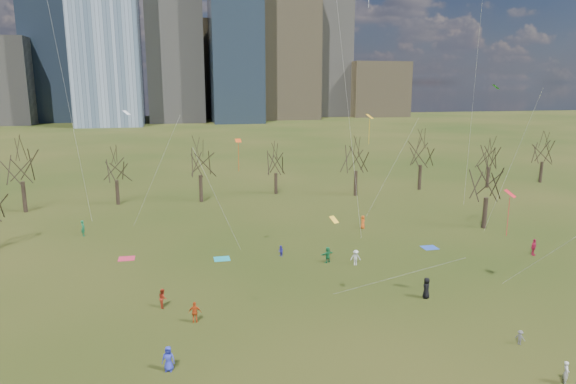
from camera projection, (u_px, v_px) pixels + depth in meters
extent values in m
plane|color=black|center=(322.00, 310.00, 40.16)|extent=(500.00, 500.00, 0.00)
cube|color=slate|center=(173.00, 12.00, 224.04)|extent=(24.00, 24.00, 95.00)
cube|color=#726347|center=(286.00, 43.00, 247.41)|extent=(28.00, 28.00, 72.00)
cube|color=#384C66|center=(56.00, 48.00, 230.29)|extent=(25.00, 25.00, 65.00)
cube|color=slate|center=(327.00, 60.00, 268.56)|extent=(22.00, 22.00, 58.00)
cube|color=#726347|center=(200.00, 70.00, 265.14)|extent=(30.00, 30.00, 48.00)
cube|color=#726347|center=(374.00, 89.00, 272.32)|extent=(30.00, 28.00, 28.00)
cylinder|color=black|center=(24.00, 197.00, 70.24)|extent=(0.55, 0.55, 4.28)
cylinder|color=black|center=(117.00, 192.00, 74.80)|extent=(0.52, 0.52, 3.60)
cylinder|color=black|center=(201.00, 188.00, 76.38)|extent=(0.54, 0.54, 4.05)
cylinder|color=black|center=(276.00, 183.00, 81.90)|extent=(0.51, 0.51, 3.38)
cylinder|color=black|center=(356.00, 183.00, 80.61)|extent=(0.54, 0.54, 3.96)
cylinder|color=black|center=(420.00, 177.00, 85.08)|extent=(0.54, 0.54, 4.14)
cylinder|color=black|center=(488.00, 177.00, 86.78)|extent=(0.52, 0.52, 3.51)
cylinder|color=black|center=(541.00, 172.00, 91.25)|extent=(0.53, 0.53, 3.74)
cylinder|color=black|center=(485.00, 213.00, 62.53)|extent=(0.53, 0.53, 3.83)
cube|color=teal|center=(222.00, 259.00, 51.88)|extent=(1.60, 1.50, 0.03)
cube|color=#274AB7|center=(430.00, 248.00, 55.41)|extent=(1.60, 1.50, 0.03)
cube|color=#C42746|center=(127.00, 259.00, 51.96)|extent=(1.60, 1.50, 0.03)
imported|color=#2A34B7|center=(168.00, 359.00, 31.62)|extent=(0.89, 0.68, 1.62)
imported|color=silver|center=(566.00, 373.00, 30.21)|extent=(0.57, 0.64, 1.48)
imported|color=#AB2C18|center=(163.00, 298.00, 40.60)|extent=(0.69, 0.83, 1.56)
imported|color=slate|center=(520.00, 337.00, 34.86)|extent=(0.68, 0.77, 1.03)
imported|color=#CB4616|center=(195.00, 312.00, 38.00)|extent=(1.00, 0.54, 1.62)
imported|color=#176B3B|center=(328.00, 255.00, 50.74)|extent=(1.56, 1.01, 1.61)
imported|color=black|center=(426.00, 288.00, 42.31)|extent=(0.90, 1.03, 1.78)
imported|color=#3029B3|center=(281.00, 251.00, 52.51)|extent=(0.60, 0.68, 1.15)
imported|color=silver|center=(356.00, 257.00, 50.04)|extent=(1.08, 0.75, 1.52)
imported|color=#C31B46|center=(534.00, 247.00, 52.82)|extent=(1.10, 0.86, 1.74)
imported|color=#E35719|center=(363.00, 222.00, 62.59)|extent=(0.56, 0.82, 1.63)
imported|color=#197142|center=(83.00, 228.00, 59.50)|extent=(0.54, 0.74, 1.87)
plane|color=#F14D14|center=(238.00, 141.00, 48.36)|extent=(0.79, 0.74, 0.28)
cylinder|color=silver|center=(218.00, 202.00, 46.95)|extent=(4.45, 4.33, 10.74)
cylinder|color=#F14D14|center=(239.00, 157.00, 48.69)|extent=(0.04, 0.04, 2.70)
plane|color=red|center=(510.00, 194.00, 40.29)|extent=(1.25, 1.22, 0.53)
cylinder|color=silver|center=(551.00, 253.00, 37.88)|extent=(2.38, 7.26, 7.55)
cylinder|color=red|center=(508.00, 217.00, 40.68)|extent=(0.04, 0.04, 3.15)
cylinder|color=silver|center=(349.00, 120.00, 47.76)|extent=(5.67, 6.41, 25.41)
plane|color=green|center=(496.00, 87.00, 53.37)|extent=(0.74, 0.88, 0.47)
cylinder|color=silver|center=(510.00, 167.00, 51.15)|extent=(0.67, 7.95, 15.66)
cylinder|color=silver|center=(70.00, 112.00, 54.54)|extent=(1.63, 6.65, 26.11)
plane|color=#FFB215|center=(370.00, 116.00, 60.48)|extent=(1.25, 1.25, 0.53)
cylinder|color=silver|center=(391.00, 169.00, 60.36)|extent=(4.36, 3.92, 12.18)
cylinder|color=#FFB215|center=(369.00, 132.00, 60.86)|extent=(0.04, 0.04, 3.00)
plane|color=yellow|center=(334.00, 220.00, 38.53)|extent=(0.91, 0.85, 0.45)
cylinder|color=silver|center=(390.00, 278.00, 34.97)|extent=(4.95, 9.91, 6.01)
cylinder|color=silver|center=(476.00, 73.00, 60.76)|extent=(4.74, 8.52, 34.47)
plane|color=white|center=(126.00, 113.00, 56.31)|extent=(1.02, 1.06, 0.46)
cylinder|color=silver|center=(156.00, 174.00, 55.46)|extent=(5.69, 5.89, 12.86)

